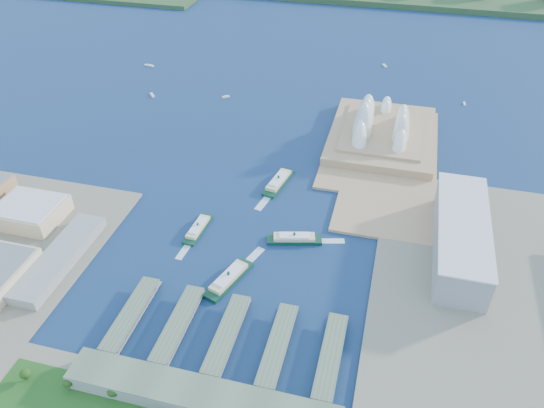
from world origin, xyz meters
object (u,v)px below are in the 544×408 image
(ferry_c, at_px, (229,277))
(ferry_d, at_px, (294,237))
(opera_house, at_px, (384,118))
(toaster_building, at_px, (461,236))
(ferry_b, at_px, (278,180))
(ferry_a, at_px, (198,227))

(ferry_c, xyz_separation_m, ferry_d, (45.15, 69.34, -0.37))
(opera_house, height_order, ferry_c, opera_house)
(toaster_building, bearing_deg, ferry_b, 160.21)
(toaster_building, relative_size, ferry_c, 2.67)
(opera_house, height_order, ferry_a, opera_house)
(opera_house, bearing_deg, toaster_building, -65.77)
(ferry_a, height_order, ferry_b, ferry_b)
(ferry_c, distance_m, ferry_d, 82.74)
(opera_house, bearing_deg, ferry_c, -110.73)
(toaster_building, distance_m, ferry_b, 207.23)
(ferry_a, distance_m, ferry_c, 80.43)
(toaster_building, xyz_separation_m, ferry_d, (-155.32, -22.52, -15.39))
(toaster_building, height_order, ferry_d, toaster_building)
(opera_house, relative_size, ferry_b, 3.08)
(ferry_b, distance_m, ferry_c, 161.94)
(ferry_a, relative_size, ferry_b, 0.84)
(opera_house, bearing_deg, ferry_d, -106.36)
(ferry_c, bearing_deg, ferry_a, -30.68)
(toaster_building, bearing_deg, ferry_c, -155.38)
(ferry_b, height_order, ferry_d, ferry_b)
(ferry_a, bearing_deg, toaster_building, 10.99)
(opera_house, height_order, toaster_building, opera_house)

